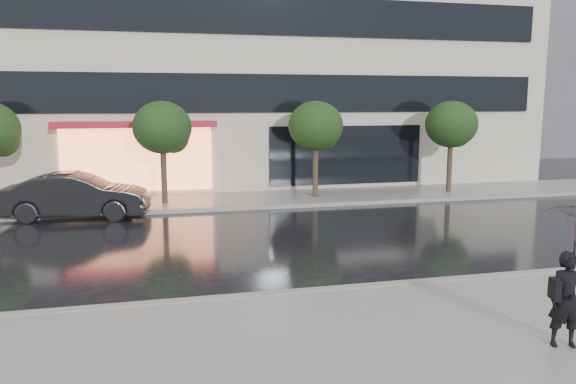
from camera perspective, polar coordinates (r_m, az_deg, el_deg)
name	(u,v)px	position (r m, az deg, el deg)	size (l,w,h in m)	color
ground	(311,280)	(12.78, 2.40, -8.91)	(120.00, 120.00, 0.00)	black
sidewalk_near	(364,335)	(9.88, 7.73, -14.24)	(60.00, 4.50, 0.12)	slate
sidewalk_far	(241,200)	(22.52, -4.75, -0.82)	(60.00, 3.50, 0.12)	slate
curb_near	(325,291)	(11.85, 3.75, -10.05)	(60.00, 0.25, 0.14)	gray
curb_far	(249,208)	(20.82, -4.01, -1.61)	(60.00, 0.25, 0.14)	gray
office_building	(216,1)	(30.25, -7.36, 18.72)	(30.00, 12.76, 18.00)	#B8AB9B
bg_building_right	(532,49)	(49.51, 23.56, 13.15)	(12.00, 12.00, 16.00)	#4C4C54
tree_mid_west	(164,129)	(21.73, -12.49, 6.23)	(2.20, 2.20, 3.99)	#33261C
tree_mid_east	(317,128)	(22.66, 2.96, 6.55)	(2.20, 2.20, 3.99)	#33261C
tree_far_east	(452,126)	(25.02, 16.34, 6.45)	(2.20, 2.20, 3.99)	#33261C
parked_car	(77,196)	(20.40, -20.65, -0.38)	(1.66, 4.76, 1.57)	black
pedestrian_with_umbrella	(574,250)	(9.80, 27.03, -5.31)	(1.25, 1.26, 2.31)	black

